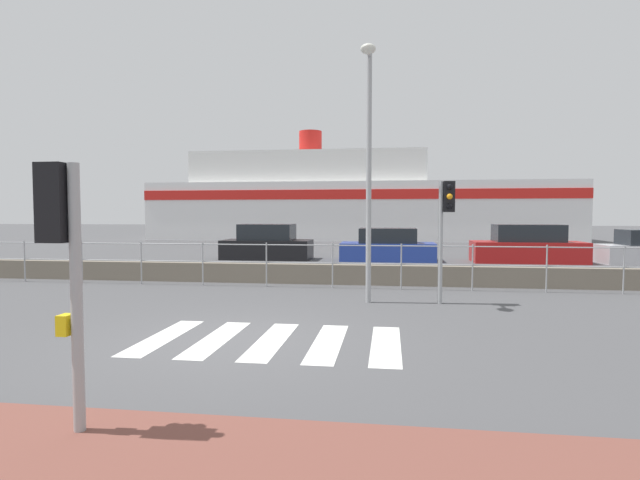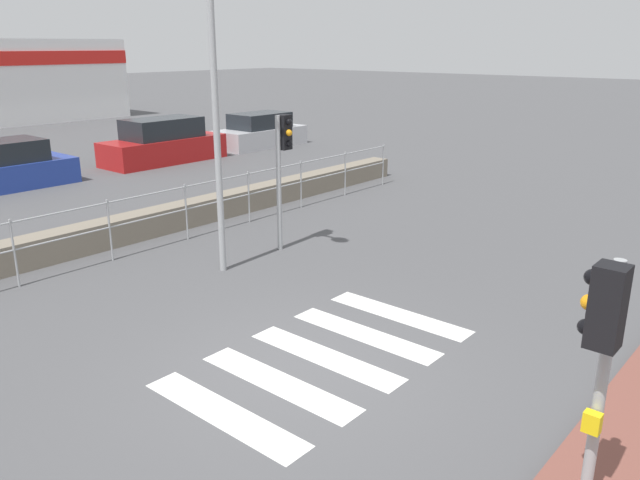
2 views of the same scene
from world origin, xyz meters
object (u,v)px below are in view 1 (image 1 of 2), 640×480
at_px(streetlamp, 369,146).
at_px(parked_car_blue, 388,247).
at_px(parked_car_red, 528,246).
at_px(parked_car_black, 267,244).
at_px(traffic_light_far, 446,214).
at_px(ferry_boat, 349,203).
at_px(traffic_light_near, 64,242).

height_order(streetlamp, parked_car_blue, streetlamp).
xyz_separation_m(parked_car_blue, parked_car_red, (5.73, 0.00, 0.07)).
distance_m(parked_car_black, parked_car_red, 11.02).
xyz_separation_m(streetlamp, parked_car_black, (-4.89, 10.39, -2.85)).
bearing_deg(traffic_light_far, parked_car_black, 122.93).
xyz_separation_m(streetlamp, parked_car_red, (6.13, 10.39, -2.85)).
distance_m(traffic_light_far, parked_car_black, 12.20).
xyz_separation_m(parked_car_black, parked_car_blue, (5.29, 0.00, -0.07)).
relative_size(streetlamp, ferry_boat, 0.18).
bearing_deg(traffic_light_near, parked_car_blue, 81.19).
bearing_deg(streetlamp, parked_car_blue, 87.78).
bearing_deg(parked_car_red, traffic_light_far, -113.50).
relative_size(streetlamp, parked_car_black, 1.45).
xyz_separation_m(traffic_light_near, parked_car_blue, (2.72, 17.55, -1.18)).
xyz_separation_m(streetlamp, ferry_boat, (-2.73, 28.35, -0.65)).
relative_size(ferry_boat, parked_car_red, 7.18).
bearing_deg(streetlamp, parked_car_black, 115.20).
bearing_deg(traffic_light_near, streetlamp, 72.06).
bearing_deg(streetlamp, traffic_light_far, 7.17).
height_order(traffic_light_far, ferry_boat, ferry_boat).
distance_m(ferry_boat, parked_car_blue, 18.37).
bearing_deg(parked_car_blue, streetlamp, -92.22).
xyz_separation_m(traffic_light_near, traffic_light_far, (4.02, 7.37, 0.23)).
height_order(traffic_light_far, parked_car_black, traffic_light_far).
relative_size(streetlamp, parked_car_blue, 1.41).
xyz_separation_m(traffic_light_near, parked_car_black, (-2.57, 17.55, -1.11)).
xyz_separation_m(traffic_light_far, streetlamp, (-1.70, -0.21, 1.51)).
relative_size(ferry_boat, parked_car_black, 8.17).
distance_m(traffic_light_far, ferry_boat, 28.49).
xyz_separation_m(ferry_boat, parked_car_black, (-2.16, -17.96, -2.20)).
distance_m(streetlamp, parked_car_red, 12.40).
bearing_deg(streetlamp, parked_car_red, 59.47).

